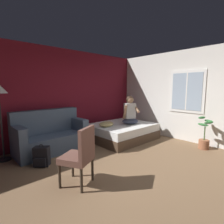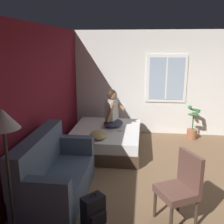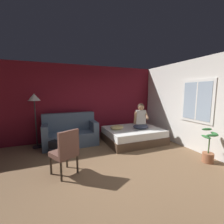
{
  "view_description": "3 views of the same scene",
  "coord_description": "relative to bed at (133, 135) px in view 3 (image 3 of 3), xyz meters",
  "views": [
    {
      "loc": [
        -2.39,
        -1.9,
        1.6
      ],
      "look_at": [
        0.77,
        1.53,
        0.95
      ],
      "focal_mm": 28.0,
      "sensor_mm": 36.0,
      "label": 1
    },
    {
      "loc": [
        -4.14,
        0.98,
        2.36
      ],
      "look_at": [
        0.35,
        1.52,
        1.18
      ],
      "focal_mm": 42.0,
      "sensor_mm": 36.0,
      "label": 2
    },
    {
      "loc": [
        -1.16,
        -2.68,
        1.74
      ],
      "look_at": [
        0.66,
        1.82,
        1.09
      ],
      "focal_mm": 24.0,
      "sensor_mm": 36.0,
      "label": 3
    }
  ],
  "objects": [
    {
      "name": "side_chair",
      "position": [
        -2.38,
        -1.36,
        0.3
      ],
      "size": [
        0.62,
        0.62,
        0.98
      ],
      "color": "#382D23",
      "rests_on": "ground"
    },
    {
      "name": "throw_pillow",
      "position": [
        -0.58,
        0.07,
        0.31
      ],
      "size": [
        0.52,
        0.41,
        0.14
      ],
      "primitive_type": "ellipsoid",
      "rotation": [
        0.0,
        0.0,
        0.12
      ],
      "color": "tan",
      "rests_on": "bed"
    },
    {
      "name": "cell_phone",
      "position": [
        -0.09,
        -0.34,
        0.25
      ],
      "size": [
        0.14,
        0.16,
        0.01
      ],
      "primitive_type": "cube",
      "rotation": [
        0.0,
        0.0,
        0.67
      ],
      "color": "#B7B7BC",
      "rests_on": "bed"
    },
    {
      "name": "couch",
      "position": [
        -2.08,
        0.51,
        0.16
      ],
      "size": [
        1.71,
        0.84,
        1.04
      ],
      "color": "#47566B",
      "rests_on": "ground"
    },
    {
      "name": "potted_plant",
      "position": [
        0.94,
        -2.09,
        0.07
      ],
      "size": [
        0.39,
        0.37,
        0.85
      ],
      "color": "#995B3D",
      "rests_on": "ground"
    },
    {
      "name": "wall_side_with_window",
      "position": [
        1.37,
        -1.79,
        1.12
      ],
      "size": [
        0.19,
        6.99,
        2.7
      ],
      "color": "silver",
      "rests_on": "ground"
    },
    {
      "name": "ground_plane",
      "position": [
        -1.44,
        -1.8,
        -0.24
      ],
      "size": [
        40.0,
        40.0,
        0.0
      ],
      "primitive_type": "plane",
      "color": "brown"
    },
    {
      "name": "wall_back_accent",
      "position": [
        -1.44,
        1.07,
        1.11
      ],
      "size": [
        10.47,
        0.16,
        2.7
      ],
      "primitive_type": "cube",
      "color": "maroon",
      "rests_on": "ground"
    },
    {
      "name": "backpack",
      "position": [
        -2.58,
        -0.21,
        -0.04
      ],
      "size": [
        0.35,
        0.35,
        0.46
      ],
      "color": "black",
      "rests_on": "ground"
    },
    {
      "name": "person_seated",
      "position": [
        0.23,
        -0.12,
        0.6
      ],
      "size": [
        0.63,
        0.57,
        0.88
      ],
      "color": "#383D51",
      "rests_on": "bed"
    },
    {
      "name": "bed",
      "position": [
        0.0,
        0.0,
        0.0
      ],
      "size": [
        1.91,
        1.56,
        0.48
      ],
      "color": "#4C3828",
      "rests_on": "ground"
    },
    {
      "name": "floor_lamp",
      "position": [
        -3.09,
        0.65,
        1.19
      ],
      "size": [
        0.36,
        0.36,
        1.7
      ],
      "color": "black",
      "rests_on": "ground"
    }
  ]
}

